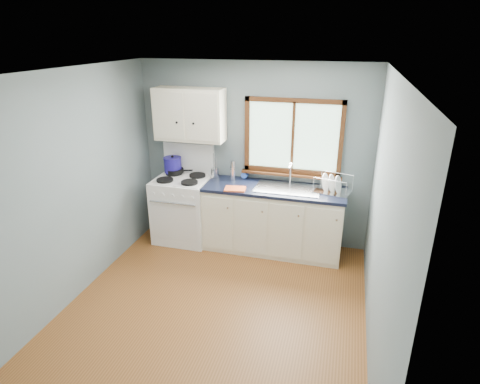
% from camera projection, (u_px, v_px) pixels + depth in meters
% --- Properties ---
extents(floor, '(3.20, 3.60, 0.02)m').
position_uv_depth(floor, '(214.00, 311.00, 4.38)').
color(floor, brown).
rests_on(floor, ground).
extents(ceiling, '(3.20, 3.60, 0.02)m').
position_uv_depth(ceiling, '(207.00, 71.00, 3.45)').
color(ceiling, white).
rests_on(ceiling, wall_back).
extents(wall_back, '(3.20, 0.02, 2.50)m').
position_uv_depth(wall_back, '(254.00, 155.00, 5.54)').
color(wall_back, slate).
rests_on(wall_back, ground).
extents(wall_front, '(3.20, 0.02, 2.50)m').
position_uv_depth(wall_front, '(107.00, 327.00, 2.29)').
color(wall_front, slate).
rests_on(wall_front, ground).
extents(wall_left, '(0.02, 3.60, 2.50)m').
position_uv_depth(wall_left, '(69.00, 190.00, 4.31)').
color(wall_left, slate).
rests_on(wall_left, ground).
extents(wall_right, '(0.02, 3.60, 2.50)m').
position_uv_depth(wall_right, '(384.00, 224.00, 3.52)').
color(wall_right, slate).
rests_on(wall_right, ground).
extents(gas_range, '(0.76, 0.69, 1.36)m').
position_uv_depth(gas_range, '(183.00, 207.00, 5.75)').
color(gas_range, white).
rests_on(gas_range, floor).
extents(base_cabinets, '(1.85, 0.60, 0.88)m').
position_uv_depth(base_cabinets, '(273.00, 222.00, 5.48)').
color(base_cabinets, '#F0E8C8').
rests_on(base_cabinets, floor).
extents(countertop, '(1.89, 0.64, 0.04)m').
position_uv_depth(countertop, '(274.00, 189.00, 5.30)').
color(countertop, black).
rests_on(countertop, base_cabinets).
extents(sink, '(0.84, 0.46, 0.44)m').
position_uv_depth(sink, '(287.00, 193.00, 5.27)').
color(sink, silver).
rests_on(sink, countertop).
extents(window, '(1.36, 0.10, 1.03)m').
position_uv_depth(window, '(293.00, 142.00, 5.29)').
color(window, '#9EC6A8').
rests_on(window, wall_back).
extents(upper_cabinets, '(0.95, 0.35, 0.70)m').
position_uv_depth(upper_cabinets, '(190.00, 115.00, 5.38)').
color(upper_cabinets, '#F0E8C8').
rests_on(upper_cabinets, wall_back).
extents(skillet, '(0.41, 0.32, 0.05)m').
position_uv_depth(skillet, '(175.00, 170.00, 5.74)').
color(skillet, black).
rests_on(skillet, gas_range).
extents(stockpot, '(0.30, 0.30, 0.25)m').
position_uv_depth(stockpot, '(173.00, 164.00, 5.72)').
color(stockpot, navy).
rests_on(stockpot, gas_range).
extents(utensil_crock, '(0.14, 0.14, 0.36)m').
position_uv_depth(utensil_crock, '(215.00, 173.00, 5.62)').
color(utensil_crock, silver).
rests_on(utensil_crock, countertop).
extents(thermos, '(0.07, 0.07, 0.28)m').
position_uv_depth(thermos, '(233.00, 171.00, 5.50)').
color(thermos, silver).
rests_on(thermos, countertop).
extents(soap_bottle, '(0.10, 0.10, 0.24)m').
position_uv_depth(soap_bottle, '(244.00, 171.00, 5.55)').
color(soap_bottle, blue).
rests_on(soap_bottle, countertop).
extents(dish_towel, '(0.29, 0.23, 0.02)m').
position_uv_depth(dish_towel, '(235.00, 189.00, 5.22)').
color(dish_towel, '#E85C2C').
rests_on(dish_towel, countertop).
extents(dish_rack, '(0.51, 0.43, 0.23)m').
position_uv_depth(dish_rack, '(332.00, 187.00, 5.13)').
color(dish_rack, silver).
rests_on(dish_rack, countertop).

